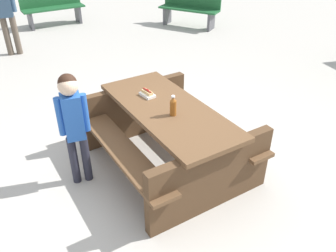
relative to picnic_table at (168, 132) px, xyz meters
The scene contains 8 objects.
ground_plane 0.44m from the picnic_table, ahead, with size 30.00×30.00×0.00m, color #B7B2A8.
picnic_table is the anchor object (origin of this frame).
soda_bottle 0.44m from the picnic_table, 162.13° to the left, with size 0.07×0.07×0.22m.
hotdog_tray 0.49m from the picnic_table, ahead, with size 0.18×0.11×0.08m.
child_in_coat 1.03m from the picnic_table, 69.30° to the left, with size 0.22×0.30×1.24m.
park_bench_mid 6.41m from the picnic_table, 10.08° to the right, with size 0.53×1.53×0.85m.
park_bench_far 5.66m from the picnic_table, 42.22° to the right, with size 1.52×1.01×0.85m.
bystander_adult 4.81m from the picnic_table, ahead, with size 0.30×0.40×1.67m.
Camera 1 is at (-2.57, 1.92, 2.52)m, focal length 37.36 mm.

